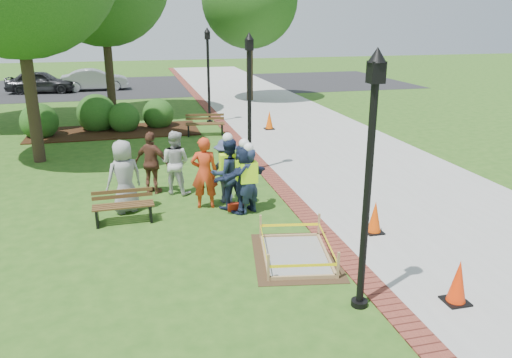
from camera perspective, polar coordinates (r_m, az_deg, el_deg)
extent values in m
plane|color=#285116|center=(11.03, -1.00, -7.02)|extent=(100.00, 100.00, 0.00)
cube|color=#9E9E99|center=(21.54, 5.92, 5.40)|extent=(6.00, 60.00, 0.02)
cube|color=maroon|center=(20.67, -2.61, 4.96)|extent=(0.50, 60.00, 0.03)
cube|color=#381E0F|center=(22.24, -15.81, 5.24)|extent=(7.00, 3.00, 0.05)
cube|color=black|center=(37.10, -10.72, 10.45)|extent=(36.00, 12.00, 0.01)
cube|color=#47331E|center=(10.35, 4.56, -8.83)|extent=(2.08, 2.57, 0.01)
cube|color=gray|center=(10.34, 4.56, -8.75)|extent=(1.50, 1.99, 0.04)
cube|color=tan|center=(10.33, 4.57, -8.65)|extent=(1.64, 2.12, 0.08)
cube|color=tan|center=(10.23, 4.60, -7.48)|extent=(1.68, 2.16, 0.55)
cube|color=yellow|center=(10.22, 4.60, -7.35)|extent=(1.62, 2.10, 0.06)
cube|color=brown|center=(12.19, -14.93, -2.94)|extent=(1.43, 0.46, 0.04)
cube|color=brown|center=(12.33, -15.04, -1.63)|extent=(1.42, 0.08, 0.23)
cube|color=black|center=(12.27, -14.84, -3.93)|extent=(1.30, 0.51, 0.42)
cube|color=#543A1D|center=(20.79, -5.83, 6.30)|extent=(1.64, 0.68, 0.04)
cube|color=#543A1D|center=(21.00, -5.87, 7.10)|extent=(1.59, 0.25, 0.26)
cube|color=black|center=(20.84, -5.81, 5.62)|extent=(1.50, 0.72, 0.47)
cube|color=black|center=(9.43, 21.81, -12.89)|extent=(0.41, 0.41, 0.05)
cone|color=#EE3207|center=(9.23, 22.11, -10.71)|extent=(0.32, 0.32, 0.76)
cube|color=black|center=(11.68, 13.30, -5.92)|extent=(0.39, 0.39, 0.05)
cone|color=#E94807|center=(11.53, 13.43, -4.17)|extent=(0.31, 0.31, 0.72)
cube|color=black|center=(21.89, 1.53, 5.74)|extent=(0.42, 0.42, 0.05)
cone|color=#FF5A08|center=(21.81, 1.54, 6.80)|extent=(0.33, 0.33, 0.77)
cube|color=maroon|center=(12.66, -2.41, -3.18)|extent=(0.39, 0.21, 0.19)
cylinder|color=black|center=(8.08, 12.54, -2.43)|extent=(0.12, 0.12, 3.80)
cube|color=black|center=(7.64, 13.57, 11.78)|extent=(0.22, 0.22, 0.32)
cone|color=black|center=(7.62, 13.71, 13.65)|extent=(0.28, 0.28, 0.22)
cylinder|color=black|center=(8.89, 11.72, -13.69)|extent=(0.28, 0.28, 0.10)
cylinder|color=black|center=(15.40, -0.76, 7.65)|extent=(0.12, 0.12, 3.80)
cube|color=black|center=(15.17, -0.79, 15.10)|extent=(0.22, 0.22, 0.32)
cone|color=black|center=(15.16, -0.79, 16.04)|extent=(0.28, 0.28, 0.22)
cylinder|color=black|center=(15.84, -0.73, 1.05)|extent=(0.28, 0.28, 0.10)
cylinder|color=black|center=(23.17, -5.44, 11.05)|extent=(0.12, 0.12, 3.80)
cube|color=black|center=(23.02, -5.59, 15.99)|extent=(0.22, 0.22, 0.32)
cone|color=black|center=(23.01, -5.61, 16.62)|extent=(0.28, 0.28, 0.22)
cylinder|color=black|center=(23.47, -5.31, 6.56)|extent=(0.28, 0.28, 0.10)
cylinder|color=#3D2D1E|center=(18.02, -24.51, 10.22)|extent=(0.39, 0.39, 5.45)
cylinder|color=#3D2D1E|center=(25.69, -16.50, 12.76)|extent=(0.40, 0.40, 5.30)
cylinder|color=#3D2D1E|center=(29.56, -0.72, 13.42)|extent=(0.37, 0.37, 4.63)
sphere|color=#164513|center=(22.31, -23.32, 4.44)|extent=(1.50, 1.50, 1.50)
sphere|color=#164513|center=(22.88, -17.57, 5.37)|extent=(1.68, 1.68, 1.68)
sphere|color=#164513|center=(22.34, -14.74, 5.34)|extent=(1.33, 1.33, 1.33)
sphere|color=#164513|center=(22.83, -11.03, 5.86)|extent=(1.37, 1.37, 1.37)
sphere|color=#164513|center=(23.58, -16.50, 5.83)|extent=(0.98, 0.98, 0.98)
imported|color=gray|center=(12.72, -14.83, 0.25)|extent=(0.69, 0.57, 1.84)
imported|color=red|center=(12.65, -5.92, 0.70)|extent=(0.64, 0.47, 1.85)
imported|color=silver|center=(13.80, -9.25, 1.85)|extent=(0.67, 0.60, 1.77)
imported|color=brown|center=(13.96, -11.80, 1.80)|extent=(0.66, 0.61, 1.73)
imported|color=#384162|center=(13.03, -3.45, 0.92)|extent=(0.55, 0.35, 1.69)
imported|color=#171E3D|center=(12.31, -1.34, 0.03)|extent=(0.66, 0.58, 1.74)
cube|color=#B5FF15|center=(12.24, -1.35, 1.13)|extent=(0.42, 0.26, 0.52)
sphere|color=white|center=(12.06, -1.37, 4.08)|extent=(0.25, 0.25, 0.25)
imported|color=#171F3C|center=(12.25, -0.85, -0.27)|extent=(0.63, 0.56, 1.65)
cube|color=#B5FF15|center=(12.18, -0.86, 0.78)|extent=(0.42, 0.26, 0.52)
sphere|color=white|center=(12.01, -0.87, 3.60)|extent=(0.25, 0.25, 0.25)
imported|color=#1B2847|center=(12.56, -3.19, 0.58)|extent=(0.63, 0.46, 1.82)
cube|color=#B5FF15|center=(12.48, -3.21, 1.71)|extent=(0.42, 0.26, 0.52)
sphere|color=white|center=(12.31, -3.27, 4.74)|extent=(0.25, 0.25, 0.25)
imported|color=#28282B|center=(35.68, -23.23, 9.03)|extent=(2.49, 4.97, 1.57)
imported|color=#AEADB2|center=(35.71, -17.80, 9.62)|extent=(2.26, 4.78, 1.53)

